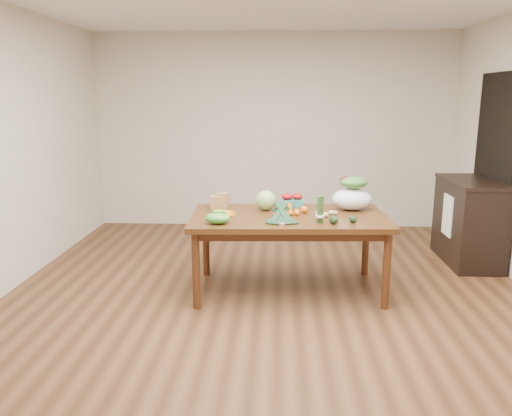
{
  "coord_description": "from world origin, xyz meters",
  "views": [
    {
      "loc": [
        0.09,
        -4.07,
        1.84
      ],
      "look_at": [
        -0.1,
        0.0,
        0.93
      ],
      "focal_mm": 35.0,
      "sensor_mm": 36.0,
      "label": 1
    }
  ],
  "objects_px": {
    "paper_bag": "(219,201)",
    "salad_bag": "(352,195)",
    "cabinet": "(469,222)",
    "dining_table": "(288,253)",
    "asparagus_bundle": "(320,209)",
    "cabbage": "(266,200)",
    "mandarin_cluster": "(290,211)",
    "kale_bunch": "(282,214)"
  },
  "relations": [
    {
      "from": "paper_bag",
      "to": "salad_bag",
      "type": "bearing_deg",
      "value": -0.08
    },
    {
      "from": "cabinet",
      "to": "paper_bag",
      "type": "xyz_separation_m",
      "value": [
        -2.73,
        -0.69,
        0.36
      ]
    },
    {
      "from": "cabinet",
      "to": "paper_bag",
      "type": "relative_size",
      "value": 4.77
    },
    {
      "from": "dining_table",
      "to": "salad_bag",
      "type": "relative_size",
      "value": 4.73
    },
    {
      "from": "dining_table",
      "to": "asparagus_bundle",
      "type": "relative_size",
      "value": 7.31
    },
    {
      "from": "dining_table",
      "to": "cabbage",
      "type": "xyz_separation_m",
      "value": [
        -0.22,
        0.2,
        0.47
      ]
    },
    {
      "from": "asparagus_bundle",
      "to": "cabbage",
      "type": "bearing_deg",
      "value": 132.75
    },
    {
      "from": "paper_bag",
      "to": "cabbage",
      "type": "xyz_separation_m",
      "value": [
        0.47,
        -0.06,
        0.02
      ]
    },
    {
      "from": "mandarin_cluster",
      "to": "kale_bunch",
      "type": "distance_m",
      "value": 0.31
    },
    {
      "from": "paper_bag",
      "to": "mandarin_cluster",
      "type": "distance_m",
      "value": 0.74
    },
    {
      "from": "cabinet",
      "to": "asparagus_bundle",
      "type": "bearing_deg",
      "value": -144.95
    },
    {
      "from": "asparagus_bundle",
      "to": "salad_bag",
      "type": "xyz_separation_m",
      "value": [
        0.35,
        0.55,
        0.02
      ]
    },
    {
      "from": "kale_bunch",
      "to": "dining_table",
      "type": "bearing_deg",
      "value": 73.68
    },
    {
      "from": "mandarin_cluster",
      "to": "asparagus_bundle",
      "type": "height_order",
      "value": "asparagus_bundle"
    },
    {
      "from": "paper_bag",
      "to": "mandarin_cluster",
      "type": "xyz_separation_m",
      "value": [
        0.7,
        -0.24,
        -0.04
      ]
    },
    {
      "from": "cabbage",
      "to": "cabinet",
      "type": "bearing_deg",
      "value": 18.44
    },
    {
      "from": "cabbage",
      "to": "asparagus_bundle",
      "type": "distance_m",
      "value": 0.69
    },
    {
      "from": "salad_bag",
      "to": "asparagus_bundle",
      "type": "bearing_deg",
      "value": -122.83
    },
    {
      "from": "mandarin_cluster",
      "to": "cabbage",
      "type": "bearing_deg",
      "value": 141.84
    },
    {
      "from": "asparagus_bundle",
      "to": "paper_bag",
      "type": "bearing_deg",
      "value": 147.89
    },
    {
      "from": "paper_bag",
      "to": "cabbage",
      "type": "distance_m",
      "value": 0.47
    },
    {
      "from": "paper_bag",
      "to": "salad_bag",
      "type": "distance_m",
      "value": 1.32
    },
    {
      "from": "kale_bunch",
      "to": "asparagus_bundle",
      "type": "height_order",
      "value": "asparagus_bundle"
    },
    {
      "from": "paper_bag",
      "to": "asparagus_bundle",
      "type": "relative_size",
      "value": 0.85
    },
    {
      "from": "cabinet",
      "to": "salad_bag",
      "type": "xyz_separation_m",
      "value": [
        -1.42,
        -0.7,
        0.43
      ]
    },
    {
      "from": "cabbage",
      "to": "mandarin_cluster",
      "type": "height_order",
      "value": "cabbage"
    },
    {
      "from": "dining_table",
      "to": "paper_bag",
      "type": "relative_size",
      "value": 8.55
    },
    {
      "from": "cabbage",
      "to": "kale_bunch",
      "type": "height_order",
      "value": "cabbage"
    },
    {
      "from": "cabbage",
      "to": "mandarin_cluster",
      "type": "bearing_deg",
      "value": -38.16
    },
    {
      "from": "cabinet",
      "to": "mandarin_cluster",
      "type": "height_order",
      "value": "cabinet"
    },
    {
      "from": "kale_bunch",
      "to": "salad_bag",
      "type": "xyz_separation_m",
      "value": [
        0.69,
        0.54,
        0.07
      ]
    },
    {
      "from": "mandarin_cluster",
      "to": "asparagus_bundle",
      "type": "xyz_separation_m",
      "value": [
        0.26,
        -0.31,
        0.09
      ]
    },
    {
      "from": "mandarin_cluster",
      "to": "salad_bag",
      "type": "height_order",
      "value": "salad_bag"
    },
    {
      "from": "mandarin_cluster",
      "to": "paper_bag",
      "type": "bearing_deg",
      "value": 161.05
    },
    {
      "from": "kale_bunch",
      "to": "paper_bag",
      "type": "bearing_deg",
      "value": 136.52
    },
    {
      "from": "cabinet",
      "to": "kale_bunch",
      "type": "relative_size",
      "value": 2.55
    },
    {
      "from": "cabinet",
      "to": "asparagus_bundle",
      "type": "xyz_separation_m",
      "value": [
        -1.77,
        -1.24,
        0.4
      ]
    },
    {
      "from": "dining_table",
      "to": "cabbage",
      "type": "bearing_deg",
      "value": 136.13
    },
    {
      "from": "dining_table",
      "to": "cabinet",
      "type": "height_order",
      "value": "cabinet"
    },
    {
      "from": "kale_bunch",
      "to": "cabbage",
      "type": "bearing_deg",
      "value": 105.2
    },
    {
      "from": "paper_bag",
      "to": "mandarin_cluster",
      "type": "relative_size",
      "value": 1.19
    },
    {
      "from": "asparagus_bundle",
      "to": "salad_bag",
      "type": "relative_size",
      "value": 0.65
    }
  ]
}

